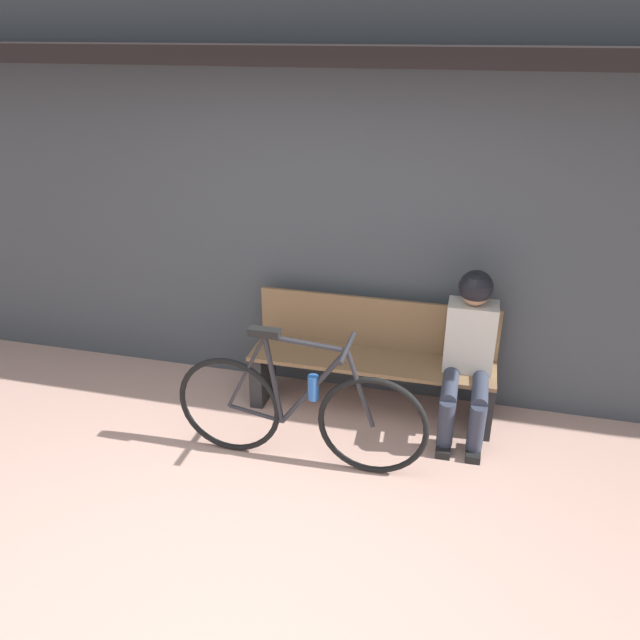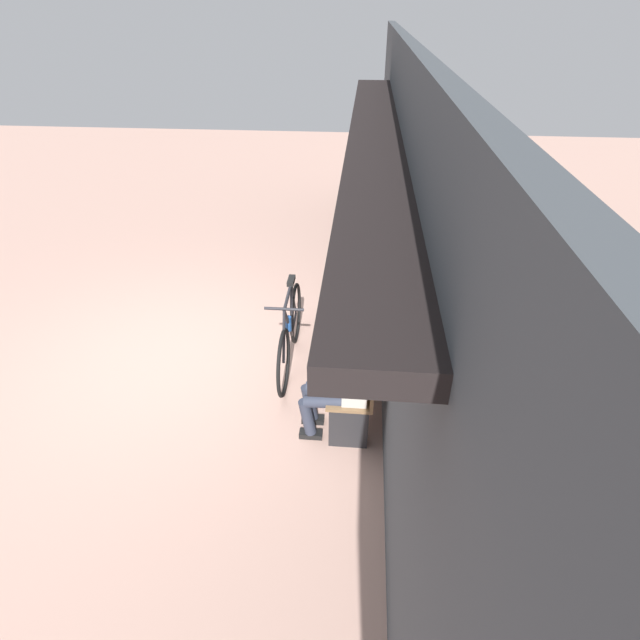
% 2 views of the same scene
% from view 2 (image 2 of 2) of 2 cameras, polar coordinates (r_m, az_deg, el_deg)
% --- Properties ---
extents(ground_plane, '(24.00, 24.00, 0.00)m').
position_cam_2_polar(ground_plane, '(6.01, -14.93, -4.15)').
color(ground_plane, tan).
extents(storefront_wall, '(12.00, 0.56, 3.20)m').
position_cam_2_polar(storefront_wall, '(4.86, 8.78, 10.14)').
color(storefront_wall, '#3D4247').
rests_on(storefront_wall, ground_plane).
extents(park_bench_near, '(1.79, 0.42, 0.85)m').
position_cam_2_polar(park_bench_near, '(5.18, 4.34, -3.99)').
color(park_bench_near, brown).
rests_on(park_bench_near, ground_plane).
extents(bicycle, '(1.69, 0.40, 0.97)m').
position_cam_2_polar(bicycle, '(5.52, -3.45, -1.52)').
color(bicycle, black).
rests_on(bicycle, ground_plane).
extents(person_seated, '(0.34, 0.62, 1.20)m').
position_cam_2_polar(person_seated, '(4.47, 2.80, -6.25)').
color(person_seated, '#2D3342').
rests_on(person_seated, ground_plane).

